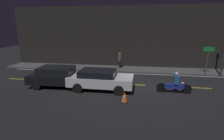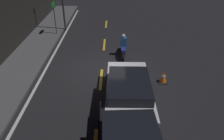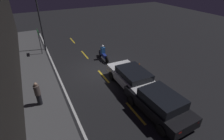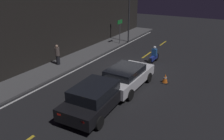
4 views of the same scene
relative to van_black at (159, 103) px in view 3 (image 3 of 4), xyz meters
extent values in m
plane|color=black|center=(6.06, 1.14, -0.75)|extent=(56.00, 56.00, 0.00)
cube|color=#4C4C4F|center=(6.06, 5.67, -0.69)|extent=(28.00, 2.32, 0.12)
cube|color=black|center=(6.06, 6.98, 2.34)|extent=(28.00, 0.30, 6.19)
cube|color=gold|center=(0.56, 1.14, -0.74)|extent=(2.00, 0.14, 0.01)
cube|color=gold|center=(5.06, 1.14, -0.74)|extent=(2.00, 0.14, 0.01)
cube|color=gold|center=(9.56, 1.14, -0.74)|extent=(2.00, 0.14, 0.01)
cube|color=gold|center=(14.06, 1.14, -0.74)|extent=(2.00, 0.14, 0.01)
cube|color=silver|center=(6.06, 4.26, -0.74)|extent=(25.20, 0.14, 0.01)
cube|color=black|center=(0.06, 0.00, -0.15)|extent=(4.26, 2.03, 0.58)
cube|color=black|center=(-0.15, -0.01, 0.40)|extent=(2.38, 1.75, 0.52)
cube|color=red|center=(-2.02, 0.50, -0.01)|extent=(0.07, 0.20, 0.10)
cube|color=red|center=(-1.97, -0.69, -0.01)|extent=(0.07, 0.20, 0.10)
cylinder|color=black|center=(1.31, 0.96, -0.44)|extent=(0.62, 0.21, 0.61)
cylinder|color=black|center=(1.40, -0.83, -0.44)|extent=(0.62, 0.21, 0.61)
cylinder|color=black|center=(-1.28, 0.83, -0.44)|extent=(0.62, 0.21, 0.61)
cylinder|color=black|center=(-1.19, -0.95, -0.44)|extent=(0.62, 0.21, 0.61)
cube|color=silver|center=(3.06, -0.13, -0.13)|extent=(4.30, 1.89, 0.61)
cube|color=black|center=(2.85, -0.13, 0.37)|extent=(2.37, 1.68, 0.40)
cube|color=red|center=(0.96, 0.50, 0.02)|extent=(0.06, 0.20, 0.10)
cube|color=red|center=(0.94, -0.70, 0.02)|extent=(0.06, 0.20, 0.10)
cylinder|color=black|center=(4.40, 0.76, -0.43)|extent=(0.63, 0.19, 0.63)
cylinder|color=black|center=(4.38, -1.04, -0.43)|extent=(0.63, 0.19, 0.63)
cylinder|color=black|center=(1.75, 0.79, -0.43)|extent=(0.63, 0.19, 0.63)
cylinder|color=black|center=(1.72, -1.01, -0.43)|extent=(0.63, 0.19, 0.63)
cylinder|color=black|center=(8.59, -0.11, -0.44)|extent=(0.61, 0.10, 0.61)
cylinder|color=black|center=(7.03, -0.06, -0.44)|extent=(0.61, 0.12, 0.61)
cube|color=navy|center=(7.81, -0.09, -0.29)|extent=(1.20, 0.28, 0.30)
sphere|color=#F2EABF|center=(8.31, -0.10, -0.06)|extent=(0.14, 0.14, 0.14)
cube|color=#265999|center=(7.91, -0.09, 0.13)|extent=(0.29, 0.37, 0.55)
sphere|color=silver|center=(7.91, -0.09, 0.52)|extent=(0.22, 0.22, 0.22)
cube|color=black|center=(4.81, -1.97, -0.73)|extent=(0.45, 0.45, 0.03)
cone|color=orange|center=(4.81, -1.97, -0.43)|extent=(0.35, 0.35, 0.57)
cylinder|color=white|center=(4.81, -1.97, -0.40)|extent=(0.19, 0.19, 0.07)
cylinder|color=black|center=(3.65, 5.92, -0.27)|extent=(0.28, 0.28, 0.70)
cylinder|color=#594C47|center=(3.65, 5.92, 0.39)|extent=(0.34, 0.34, 0.62)
sphere|color=tan|center=(3.65, 5.92, 0.80)|extent=(0.20, 0.20, 0.20)
cylinder|color=#4C4C51|center=(11.39, 4.83, 0.58)|extent=(0.08, 0.08, 2.40)
cube|color=#198C33|center=(11.39, 4.83, 1.53)|extent=(0.90, 0.05, 0.36)
cylinder|color=#333338|center=(12.43, 4.36, 2.00)|extent=(0.14, 0.14, 5.50)
camera|label=1|loc=(5.53, -11.11, 3.38)|focal=28.00mm
camera|label=2|loc=(-4.40, 0.52, 5.22)|focal=35.00mm
camera|label=3|loc=(-5.57, 5.68, 6.32)|focal=28.00mm
camera|label=4|loc=(-7.67, -5.36, 5.16)|focal=35.00mm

